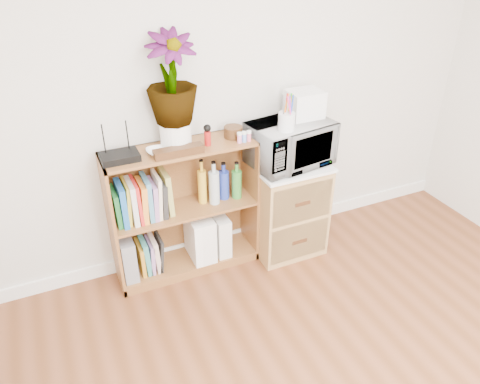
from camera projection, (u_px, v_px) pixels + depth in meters
skirting_board at (225, 237)px, 3.63m from camera, size 4.00×0.02×0.10m
bookshelf at (185, 211)px, 3.18m from camera, size 1.00×0.30×0.95m
wicker_unit at (286, 207)px, 3.45m from camera, size 0.50×0.45×0.70m
microwave at (290, 144)px, 3.18m from camera, size 0.59×0.44×0.30m
pen_cup at (286, 122)px, 2.96m from camera, size 0.11×0.11×0.12m
small_appliance at (304, 104)px, 3.15m from camera, size 0.23×0.19×0.18m
router at (120, 157)px, 2.78m from camera, size 0.23×0.15×0.04m
white_bowl at (157, 151)px, 2.85m from camera, size 0.13×0.13×0.03m
plant_pot at (176, 135)px, 2.91m from camera, size 0.19×0.19×0.17m
potted_plant at (171, 78)px, 2.73m from camera, size 0.31×0.31×0.54m
trinket_box at (179, 151)px, 2.83m from camera, size 0.31×0.08×0.05m
kokeshi_doll at (208, 138)px, 2.94m from camera, size 0.04×0.04×0.09m
wooden_bowl at (233, 132)px, 3.06m from camera, size 0.12×0.12×0.07m
paint_jars at (244, 137)px, 2.99m from camera, size 0.12×0.04×0.06m
file_box at (127, 256)px, 3.16m from camera, size 0.09×0.25×0.31m
magazine_holder_left at (196, 237)px, 3.32m from camera, size 0.11×0.27×0.34m
magazine_holder_mid at (203, 235)px, 3.34m from camera, size 0.11×0.27×0.34m
magazine_holder_right at (219, 233)px, 3.39m from camera, size 0.10×0.25×0.31m
cookbooks at (142, 199)px, 3.00m from camera, size 0.38×0.20×0.30m
liquor_bottles at (225, 180)px, 3.20m from camera, size 0.39×0.07×0.32m
lower_books at (149, 254)px, 3.23m from camera, size 0.17×0.19×0.25m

